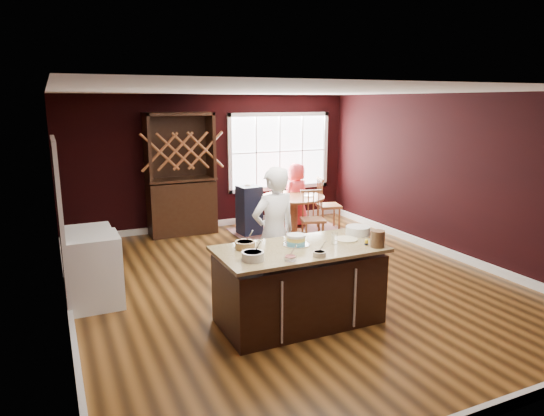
{
  "coord_description": "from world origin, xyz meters",
  "views": [
    {
      "loc": [
        -3.04,
        -5.95,
        2.58
      ],
      "look_at": [
        -0.15,
        0.29,
        1.05
      ],
      "focal_mm": 32.0,
      "sensor_mm": 36.0,
      "label": 1
    }
  ],
  "objects_px": {
    "kitchen_island": "(299,287)",
    "dining_table": "(292,207)",
    "washer": "(94,271)",
    "chair_east": "(329,203)",
    "high_chair": "(249,209)",
    "dryer": "(90,259)",
    "toddler": "(250,193)",
    "hutch": "(181,174)",
    "baker": "(274,234)",
    "chair_south": "(313,217)",
    "chair_north": "(288,202)",
    "layer_cake": "(296,240)",
    "seated_woman": "(297,195)"
  },
  "relations": [
    {
      "from": "kitchen_island",
      "to": "seated_woman",
      "type": "distance_m",
      "value": 4.51
    },
    {
      "from": "chair_north",
      "to": "toddler",
      "type": "xyz_separation_m",
      "value": [
        -1.05,
        -0.43,
        0.36
      ]
    },
    {
      "from": "dining_table",
      "to": "dryer",
      "type": "xyz_separation_m",
      "value": [
        -3.86,
        -1.38,
        -0.1
      ]
    },
    {
      "from": "toddler",
      "to": "chair_east",
      "type": "bearing_deg",
      "value": -13.66
    },
    {
      "from": "chair_north",
      "to": "dining_table",
      "type": "bearing_deg",
      "value": 38.62
    },
    {
      "from": "kitchen_island",
      "to": "chair_north",
      "type": "height_order",
      "value": "kitchen_island"
    },
    {
      "from": "high_chair",
      "to": "toddler",
      "type": "distance_m",
      "value": 0.31
    },
    {
      "from": "toddler",
      "to": "high_chair",
      "type": "bearing_deg",
      "value": -141.61
    },
    {
      "from": "chair_north",
      "to": "washer",
      "type": "distance_m",
      "value": 5.02
    },
    {
      "from": "hutch",
      "to": "baker",
      "type": "bearing_deg",
      "value": -85.63
    },
    {
      "from": "high_chair",
      "to": "washer",
      "type": "relative_size",
      "value": 1.08
    },
    {
      "from": "chair_east",
      "to": "hutch",
      "type": "relative_size",
      "value": 0.46
    },
    {
      "from": "layer_cake",
      "to": "washer",
      "type": "distance_m",
      "value": 2.61
    },
    {
      "from": "kitchen_island",
      "to": "chair_south",
      "type": "distance_m",
      "value": 3.25
    },
    {
      "from": "toddler",
      "to": "baker",
      "type": "bearing_deg",
      "value": -106.8
    },
    {
      "from": "kitchen_island",
      "to": "dining_table",
      "type": "height_order",
      "value": "kitchen_island"
    },
    {
      "from": "seated_woman",
      "to": "toddler",
      "type": "height_order",
      "value": "seated_woman"
    },
    {
      "from": "chair_north",
      "to": "seated_woman",
      "type": "bearing_deg",
      "value": 68.77
    },
    {
      "from": "washer",
      "to": "layer_cake",
      "type": "bearing_deg",
      "value": -33.07
    },
    {
      "from": "high_chair",
      "to": "dryer",
      "type": "xyz_separation_m",
      "value": [
        -3.08,
        -1.7,
        -0.06
      ]
    },
    {
      "from": "dining_table",
      "to": "washer",
      "type": "height_order",
      "value": "washer"
    },
    {
      "from": "dining_table",
      "to": "baker",
      "type": "height_order",
      "value": "baker"
    },
    {
      "from": "seated_woman",
      "to": "baker",
      "type": "bearing_deg",
      "value": 37.11
    },
    {
      "from": "chair_south",
      "to": "chair_north",
      "type": "relative_size",
      "value": 1.09
    },
    {
      "from": "hutch",
      "to": "layer_cake",
      "type": "bearing_deg",
      "value": -86.72
    },
    {
      "from": "baker",
      "to": "hutch",
      "type": "xyz_separation_m",
      "value": [
        -0.28,
        3.66,
        0.3
      ]
    },
    {
      "from": "washer",
      "to": "dryer",
      "type": "relative_size",
      "value": 1.06
    },
    {
      "from": "seated_woman",
      "to": "toddler",
      "type": "relative_size",
      "value": 5.11
    },
    {
      "from": "chair_east",
      "to": "toddler",
      "type": "height_order",
      "value": "chair_east"
    },
    {
      "from": "layer_cake",
      "to": "toddler",
      "type": "xyz_separation_m",
      "value": [
        0.96,
        3.77,
        -0.17
      ]
    },
    {
      "from": "kitchen_island",
      "to": "chair_east",
      "type": "bearing_deg",
      "value": 53.96
    },
    {
      "from": "hutch",
      "to": "washer",
      "type": "bearing_deg",
      "value": -122.87
    },
    {
      "from": "washer",
      "to": "chair_east",
      "type": "bearing_deg",
      "value": 23.05
    },
    {
      "from": "high_chair",
      "to": "seated_woman",
      "type": "bearing_deg",
      "value": 2.81
    },
    {
      "from": "kitchen_island",
      "to": "dryer",
      "type": "distance_m",
      "value": 3.02
    },
    {
      "from": "layer_cake",
      "to": "high_chair",
      "type": "bearing_deg",
      "value": 76.05
    },
    {
      "from": "kitchen_island",
      "to": "layer_cake",
      "type": "bearing_deg",
      "value": 85.3
    },
    {
      "from": "kitchen_island",
      "to": "chair_north",
      "type": "relative_size",
      "value": 2.13
    },
    {
      "from": "chair_east",
      "to": "dryer",
      "type": "xyz_separation_m",
      "value": [
        -4.68,
        -1.35,
        -0.11
      ]
    },
    {
      "from": "dining_table",
      "to": "high_chair",
      "type": "distance_m",
      "value": 0.85
    },
    {
      "from": "chair_east",
      "to": "baker",
      "type": "bearing_deg",
      "value": 151.62
    },
    {
      "from": "seated_woman",
      "to": "dryer",
      "type": "height_order",
      "value": "seated_woman"
    },
    {
      "from": "dining_table",
      "to": "layer_cake",
      "type": "relative_size",
      "value": 4.03
    },
    {
      "from": "dining_table",
      "to": "chair_east",
      "type": "bearing_deg",
      "value": -2.14
    },
    {
      "from": "toddler",
      "to": "washer",
      "type": "height_order",
      "value": "toddler"
    },
    {
      "from": "layer_cake",
      "to": "dining_table",
      "type": "bearing_deg",
      "value": 63.37
    },
    {
      "from": "chair_south",
      "to": "toddler",
      "type": "xyz_separation_m",
      "value": [
        -0.77,
        1.13,
        0.32
      ]
    },
    {
      "from": "chair_north",
      "to": "dryer",
      "type": "relative_size",
      "value": 1.03
    },
    {
      "from": "chair_north",
      "to": "layer_cake",
      "type": "bearing_deg",
      "value": 33.9
    },
    {
      "from": "baker",
      "to": "hutch",
      "type": "height_order",
      "value": "hutch"
    }
  ]
}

